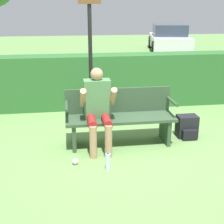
% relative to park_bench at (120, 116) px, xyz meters
% --- Properties ---
extents(ground_plane, '(40.00, 40.00, 0.00)m').
position_rel_park_bench_xyz_m(ground_plane, '(0.00, -0.07, -0.45)').
color(ground_plane, '#668E4C').
extents(hedge_back, '(12.00, 0.56, 1.14)m').
position_rel_park_bench_xyz_m(hedge_back, '(0.00, 2.00, 0.12)').
color(hedge_back, '#2D662D').
rests_on(hedge_back, ground).
extents(park_bench, '(1.72, 0.51, 0.87)m').
position_rel_park_bench_xyz_m(park_bench, '(0.00, 0.00, 0.00)').
color(park_bench, '#334C33').
rests_on(park_bench, ground).
extents(person_seated, '(0.54, 0.64, 1.24)m').
position_rel_park_bench_xyz_m(person_seated, '(-0.36, -0.13, 0.23)').
color(person_seated, '#4C7F4C').
rests_on(person_seated, ground).
extents(backpack, '(0.34, 0.32, 0.38)m').
position_rel_park_bench_xyz_m(backpack, '(1.17, 0.06, -0.27)').
color(backpack, black).
rests_on(backpack, ground).
extents(water_bottle, '(0.07, 0.07, 0.26)m').
position_rel_park_bench_xyz_m(water_bottle, '(-0.31, -0.87, -0.33)').
color(water_bottle, silver).
rests_on(water_bottle, ground).
extents(signpost, '(0.40, 0.09, 2.43)m').
position_rel_park_bench_xyz_m(signpost, '(-0.37, 0.98, 0.92)').
color(signpost, black).
rests_on(signpost, ground).
extents(parked_car, '(2.50, 4.25, 1.29)m').
position_rel_park_bench_xyz_m(parked_car, '(4.28, 10.64, 0.16)').
color(parked_car, silver).
rests_on(parked_car, ground).
extents(litter_crumple, '(0.09, 0.09, 0.09)m').
position_rel_park_bench_xyz_m(litter_crumple, '(-0.75, -0.66, -0.41)').
color(litter_crumple, silver).
rests_on(litter_crumple, ground).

